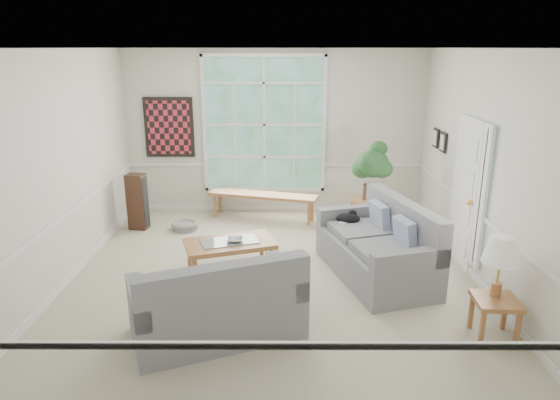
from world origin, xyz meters
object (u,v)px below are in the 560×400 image
object	(u,v)px
side_table	(494,318)
loveseat_right	(376,240)
loveseat_front	(216,294)
coffee_table	(230,257)
end_table	(369,215)

from	to	relation	value
side_table	loveseat_right	bearing A→B (deg)	123.42
loveseat_front	coffee_table	bearing A→B (deg)	68.82
loveseat_right	end_table	bearing A→B (deg)	66.74
loveseat_right	end_table	xyz separation A→B (m)	(0.22, 1.83, -0.26)
end_table	side_table	size ratio (longest dim) A/B	1.15
loveseat_right	loveseat_front	distance (m)	2.45
loveseat_right	coffee_table	bearing A→B (deg)	160.28
loveseat_right	end_table	world-z (taller)	loveseat_right
coffee_table	side_table	size ratio (longest dim) A/B	2.62
side_table	end_table	bearing A→B (deg)	103.13
end_table	loveseat_right	bearing A→B (deg)	-96.96
end_table	side_table	bearing A→B (deg)	-76.87
loveseat_right	side_table	xyz separation A→B (m)	(1.01, -1.52, -0.29)
loveseat_front	side_table	xyz separation A→B (m)	(2.98, -0.07, -0.25)
coffee_table	loveseat_front	bearing A→B (deg)	-107.65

